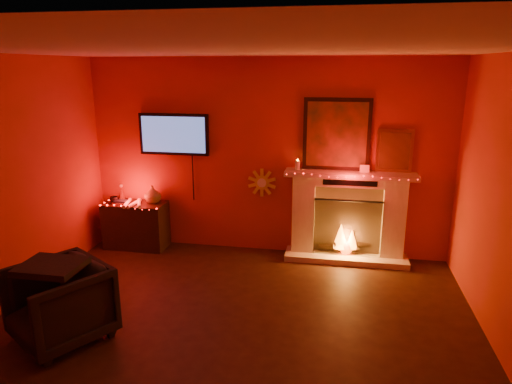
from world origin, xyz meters
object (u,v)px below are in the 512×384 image
(console_table, at_px, (137,223))
(armchair, at_px, (60,303))
(sunburst_clock, at_px, (262,183))
(tv, at_px, (174,135))
(fireplace, at_px, (348,208))

(console_table, relative_size, armchair, 1.11)
(sunburst_clock, relative_size, console_table, 0.43)
(sunburst_clock, bearing_deg, tv, -178.76)
(fireplace, relative_size, console_table, 2.36)
(tv, relative_size, console_table, 1.34)
(console_table, bearing_deg, fireplace, 2.42)
(fireplace, xyz_separation_m, tv, (-2.44, 0.06, 0.92))
(tv, bearing_deg, console_table, -161.28)
(sunburst_clock, relative_size, armchair, 0.48)
(sunburst_clock, height_order, armchair, sunburst_clock)
(armchair, bearing_deg, fireplace, 75.25)
(fireplace, bearing_deg, console_table, -177.58)
(fireplace, xyz_separation_m, armchair, (-2.72, -2.48, -0.35))
(console_table, bearing_deg, sunburst_clock, 6.86)
(tv, distance_m, console_table, 1.41)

